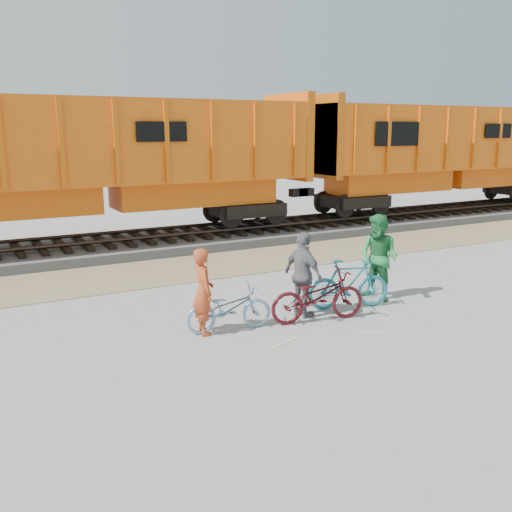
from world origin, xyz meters
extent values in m
plane|color=#9E9E99|center=(0.00, 0.00, 0.00)|extent=(120.00, 120.00, 0.00)
cube|color=tan|center=(0.00, 5.50, 0.01)|extent=(120.00, 3.00, 0.02)
cube|color=slate|center=(0.00, 9.00, 0.15)|extent=(120.00, 4.00, 0.30)
cube|color=black|center=(0.00, 9.00, 0.36)|extent=(0.22, 2.60, 0.12)
cube|color=black|center=(6.50, 9.00, 0.36)|extent=(0.22, 2.60, 0.12)
cylinder|color=#382821|center=(0.00, 8.28, 0.48)|extent=(120.00, 0.12, 0.12)
cylinder|color=#382821|center=(0.00, 9.72, 0.48)|extent=(120.00, 0.12, 0.12)
cube|color=black|center=(-1.76, 9.00, 0.94)|extent=(11.20, 2.20, 0.80)
cube|color=orange|center=(-1.76, 9.00, 1.79)|extent=(11.76, 1.65, 0.90)
cube|color=orange|center=(-1.76, 9.00, 3.54)|extent=(14.00, 3.00, 2.60)
cube|color=#CF580C|center=(5.09, 9.00, 3.64)|extent=(0.30, 3.06, 3.10)
cube|color=black|center=(13.24, 9.00, 0.94)|extent=(11.20, 2.20, 0.80)
cube|color=orange|center=(13.24, 9.00, 1.79)|extent=(11.76, 1.65, 0.90)
cube|color=orange|center=(13.24, 9.00, 3.54)|extent=(14.00, 3.00, 2.60)
cube|color=#CF580C|center=(6.39, 9.00, 3.64)|extent=(0.30, 3.06, 3.10)
cube|color=black|center=(9.04, 7.42, 3.74)|extent=(2.20, 0.04, 0.90)
imported|color=#739ABB|center=(-1.62, 0.31, 0.46)|extent=(1.81, 0.82, 0.92)
imported|color=#1F7287|center=(1.35, 0.34, 0.56)|extent=(1.95, 1.04, 1.13)
imported|color=#490E14|center=(0.24, -0.05, 0.54)|extent=(2.14, 1.06, 1.08)
imported|color=#B2401D|center=(-2.12, 0.41, 0.85)|extent=(0.49, 0.67, 1.70)
imported|color=#257B3E|center=(2.35, 0.54, 1.01)|extent=(1.02, 1.16, 2.01)
imported|color=slate|center=(0.14, 0.35, 0.91)|extent=(0.61, 1.13, 1.83)
camera|label=1|loc=(-6.32, -9.36, 3.92)|focal=40.00mm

